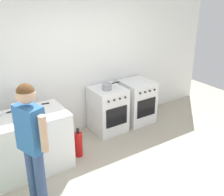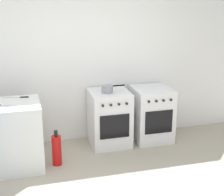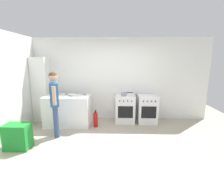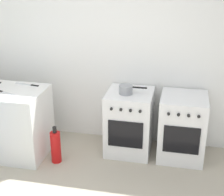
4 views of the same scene
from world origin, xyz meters
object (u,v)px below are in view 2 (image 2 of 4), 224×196
oven_left (109,118)px  oven_right (151,114)px  pot (107,89)px  knife_bread (17,97)px  knife_carving (4,106)px  fire_extinguisher (57,150)px

oven_left → oven_right: 0.69m
pot → knife_bread: 1.30m
knife_carving → fire_extinguisher: bearing=-1.4°
knife_bread → fire_extinguisher: 0.90m
pot → knife_bread: bearing=-176.3°
knife_bread → fire_extinguisher: knife_bread is taller
fire_extinguisher → pot: bearing=27.2°
knife_carving → oven_left: bearing=17.1°
fire_extinguisher → knife_carving: bearing=178.6°
oven_left → pot: bearing=-129.0°
knife_carving → fire_extinguisher: size_ratio=0.64×
pot → fire_extinguisher: (-0.83, -0.43, -0.69)m
knife_carving → knife_bread: same height
oven_left → knife_carving: bearing=-162.9°
knife_bread → knife_carving: bearing=-115.9°
oven_right → knife_bread: size_ratio=2.42×
oven_left → knife_bread: knife_bread is taller
oven_left → pot: (-0.04, -0.05, 0.48)m
pot → oven_left: bearing=51.0°
oven_left → fire_extinguisher: size_ratio=1.70×
oven_left → fire_extinguisher: 1.01m
fire_extinguisher → oven_left: bearing=28.8°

